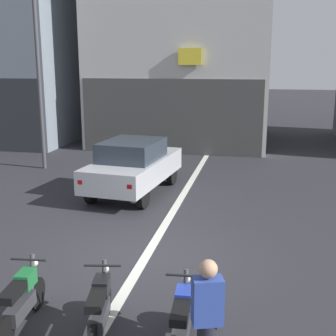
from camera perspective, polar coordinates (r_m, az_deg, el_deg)
The scene contains 8 objects.
ground_plane at distance 9.43m, azimuth -2.79°, elevation -11.06°, with size 120.00×120.00×0.00m, color #2B2B30.
lane_centre_line at distance 14.99m, azimuth 2.91°, elevation -1.75°, with size 0.20×18.00×0.01m, color silver.
car_silver_crossing_near at distance 13.50m, azimuth -4.37°, elevation 0.40°, with size 2.20×4.27×1.64m.
street_lamp at distance 17.09m, azimuth -16.16°, elevation 13.07°, with size 0.36×0.36×6.50m.
motorcycle_green_row_leftmost at distance 7.25m, azimuth -18.03°, elevation -15.62°, with size 0.55×1.67×0.98m.
motorcycle_black_row_left_mid at distance 6.81m, azimuth -8.61°, elevation -17.08°, with size 0.55×1.66×0.98m.
motorcycle_blue_row_centre at distance 6.47m, azimuth 1.80°, elevation -18.68°, with size 0.55×1.67×0.98m.
person_by_motorcycles at distance 5.68m, azimuth 4.97°, elevation -19.00°, with size 0.41×0.32×1.67m.
Camera 1 is at (2.17, -8.32, 3.88)m, focal length 48.19 mm.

